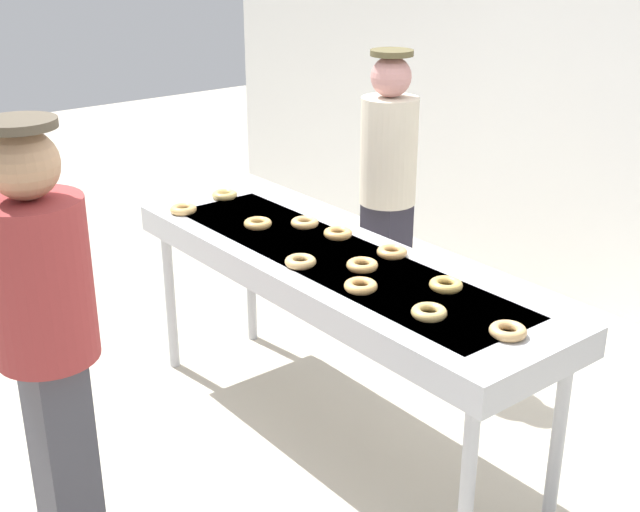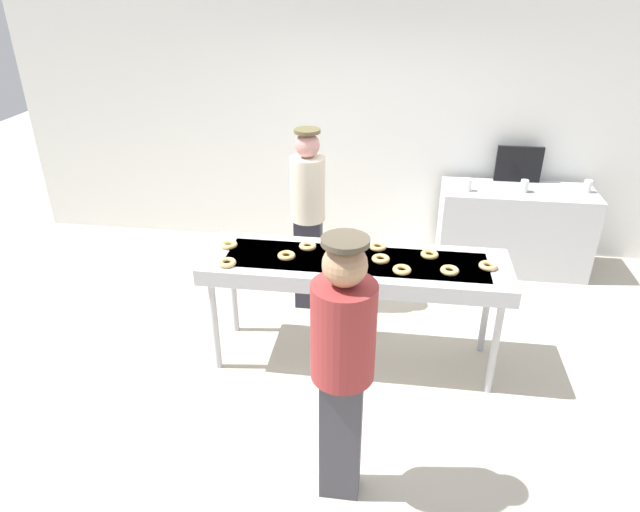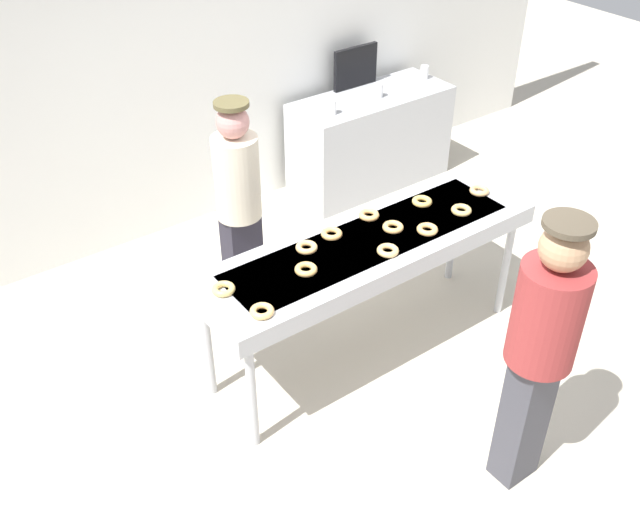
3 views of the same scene
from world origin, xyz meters
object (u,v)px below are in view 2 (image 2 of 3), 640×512
prep_counter (513,229)px  menu_display (519,164)px  glazed_donut_0 (381,259)px  paper_cup_1 (588,186)px  glazed_donut_11 (335,246)px  glazed_donut_2 (402,270)px  glazed_donut_7 (229,245)px  glazed_donut_8 (430,254)px  glazed_donut_9 (353,269)px  glazed_donut_10 (450,270)px  worker_baker (308,213)px  paper_cup_2 (524,186)px  glazed_donut_6 (488,266)px  glazed_donut_5 (286,256)px  customer_waiting (343,359)px  glazed_donut_1 (227,263)px  fryer_conveyor (355,268)px  glazed_donut_3 (308,246)px  paper_cup_0 (468,185)px  glazed_donut_4 (378,247)px

prep_counter → menu_display: menu_display is taller
glazed_donut_0 → paper_cup_1: 2.72m
glazed_donut_11 → prep_counter: (1.70, 1.67, -0.50)m
glazed_donut_2 → paper_cup_1: size_ratio=1.08×
glazed_donut_7 → glazed_donut_8: size_ratio=1.00×
glazed_donut_9 → paper_cup_1: paper_cup_1 is taller
glazed_donut_10 → worker_baker: worker_baker is taller
glazed_donut_10 → paper_cup_2: size_ratio=1.08×
glazed_donut_6 → prep_counter: glazed_donut_6 is taller
glazed_donut_2 → glazed_donut_5: size_ratio=1.00×
glazed_donut_0 → customer_waiting: 1.33m
glazed_donut_8 → customer_waiting: size_ratio=0.08×
glazed_donut_0 → glazed_donut_6: size_ratio=1.00×
glazed_donut_0 → glazed_donut_1: size_ratio=1.00×
glazed_donut_2 → prep_counter: bearing=59.4°
glazed_donut_8 → paper_cup_2: bearing=59.1°
glazed_donut_0 → fryer_conveyor: bearing=178.6°
glazed_donut_3 → paper_cup_0: paper_cup_0 is taller
customer_waiting → glazed_donut_8: bearing=80.5°
glazed_donut_5 → glazed_donut_9: same height
glazed_donut_1 → paper_cup_0: bearing=45.2°
glazed_donut_2 → glazed_donut_11: size_ratio=1.00×
paper_cup_0 → glazed_donut_5: bearing=-130.5°
glazed_donut_4 → prep_counter: glazed_donut_4 is taller
glazed_donut_6 → worker_baker: 1.67m
fryer_conveyor → menu_display: bearing=53.8°
paper_cup_2 → glazed_donut_2: bearing=-121.8°
paper_cup_1 → fryer_conveyor: bearing=-139.5°
fryer_conveyor → paper_cup_0: size_ratio=18.58×
glazed_donut_1 → worker_baker: size_ratio=0.08×
paper_cup_0 → paper_cup_2: size_ratio=1.00×
glazed_donut_7 → glazed_donut_0: bearing=-3.9°
glazed_donut_9 → glazed_donut_11: same height
paper_cup_0 → paper_cup_1: 1.20m
glazed_donut_6 → glazed_donut_2: bearing=-166.4°
glazed_donut_3 → glazed_donut_4: size_ratio=1.00×
prep_counter → glazed_donut_4: bearing=-130.0°
glazed_donut_8 → paper_cup_1: paper_cup_1 is taller
glazed_donut_6 → worker_baker: worker_baker is taller
glazed_donut_0 → glazed_donut_11: bearing=154.4°
fryer_conveyor → glazed_donut_2: 0.39m
glazed_donut_0 → glazed_donut_9: (-0.20, -0.18, 0.00)m
paper_cup_2 → menu_display: size_ratio=0.27×
glazed_donut_1 → glazed_donut_6: (1.93, 0.22, 0.00)m
glazed_donut_9 → glazed_donut_10: 0.71m
glazed_donut_3 → glazed_donut_8: (0.95, -0.01, 0.00)m
worker_baker → paper_cup_1: worker_baker is taller
customer_waiting → fryer_conveyor: bearing=101.9°
glazed_donut_1 → customer_waiting: customer_waiting is taller
glazed_donut_5 → paper_cup_1: (2.70, 1.90, 0.00)m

